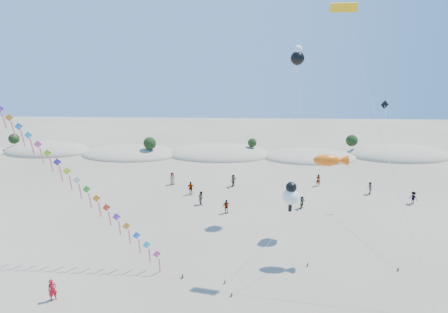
# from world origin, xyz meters

# --- Properties ---
(dune_ridge) EXTENTS (145.30, 11.49, 5.57)m
(dune_ridge) POSITION_xyz_m (1.06, 45.14, 0.11)
(dune_ridge) COLOR tan
(dune_ridge) RESTS_ON ground
(kite_train) EXTENTS (21.95, 6.67, 18.03)m
(kite_train) POSITION_xyz_m (-12.87, 11.48, 9.41)
(kite_train) COLOR #3F2D1E
(kite_train) RESTS_ON ground
(fish_kite) EXTENTS (10.09, 7.15, 9.90)m
(fish_kite) POSITION_xyz_m (11.56, 12.28, 9.34)
(fish_kite) COLOR #3F2D1E
(fish_kite) RESTS_ON ground
(cartoon_kite_low) EXTENTS (7.21, 9.11, 6.03)m
(cartoon_kite_low) POSITION_xyz_m (8.76, 15.58, 4.68)
(cartoon_kite_low) COLOR #3F2D1E
(cartoon_kite_low) RESTS_ON ground
(cartoon_kite_high) EXTENTS (2.00, 12.89, 19.08)m
(cartoon_kite_high) POSITION_xyz_m (9.71, 22.25, 17.84)
(cartoon_kite_high) COLOR #3F2D1E
(cartoon_kite_high) RESTS_ON ground
(parafoil_kite) EXTENTS (7.42, 9.63, 22.35)m
(parafoil_kite) POSITION_xyz_m (11.89, 12.70, 21.41)
(parafoil_kite) COLOR #3F2D1E
(parafoil_kite) RESTS_ON ground
(dark_kite) EXTENTS (3.40, 15.12, 12.92)m
(dark_kite) POSITION_xyz_m (19.67, 20.45, 8.92)
(dark_kite) COLOR #3F2D1E
(dark_kite) RESTS_ON ground
(flyer_foreground) EXTENTS (0.78, 0.75, 1.81)m
(flyer_foreground) POSITION_xyz_m (-10.86, 4.80, 0.90)
(flyer_foreground) COLOR #B10E1D
(flyer_foreground) RESTS_ON ground
(beachgoers) EXTENTS (32.19, 10.06, 1.80)m
(beachgoers) POSITION_xyz_m (7.24, 26.14, 0.85)
(beachgoers) COLOR slate
(beachgoers) RESTS_ON ground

